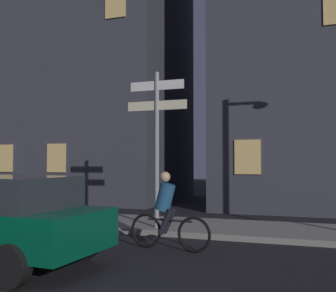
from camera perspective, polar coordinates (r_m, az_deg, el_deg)
sidewalk_kerb at (r=11.19m, az=0.22°, el=-11.29°), size 40.00×2.58×0.14m
signpost at (r=10.34m, az=-1.62°, el=1.68°), size 1.63×0.12×4.02m
cyclist at (r=8.38m, az=-0.13°, el=-9.60°), size 1.81×0.37×1.61m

